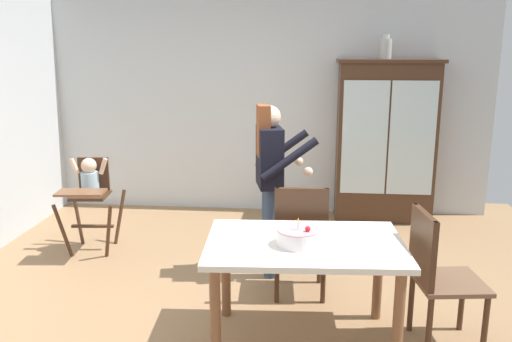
# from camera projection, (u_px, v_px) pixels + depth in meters

# --- Properties ---
(ground_plane) EXTENTS (6.24, 6.24, 0.00)m
(ground_plane) POSITION_uv_depth(u_px,v_px,m) (242.00, 308.00, 4.19)
(ground_plane) COLOR #93704C
(wall_back) EXTENTS (5.32, 0.06, 2.70)m
(wall_back) POSITION_uv_depth(u_px,v_px,m) (267.00, 102.00, 6.43)
(wall_back) COLOR silver
(wall_back) RESTS_ON ground_plane
(china_cabinet) EXTENTS (1.16, 0.48, 1.87)m
(china_cabinet) POSITION_uv_depth(u_px,v_px,m) (385.00, 141.00, 6.14)
(china_cabinet) COLOR #422819
(china_cabinet) RESTS_ON ground_plane
(ceramic_vase) EXTENTS (0.13, 0.13, 0.27)m
(ceramic_vase) POSITION_uv_depth(u_px,v_px,m) (386.00, 48.00, 5.90)
(ceramic_vase) COLOR #B2B7B2
(ceramic_vase) RESTS_ON china_cabinet
(high_chair_with_toddler) EXTENTS (0.62, 0.72, 0.95)m
(high_chair_with_toddler) POSITION_uv_depth(u_px,v_px,m) (90.00, 187.00, 5.24)
(high_chair_with_toddler) COLOR #422819
(high_chair_with_toddler) RESTS_ON ground_plane
(adult_person) EXTENTS (0.58, 0.56, 1.53)m
(adult_person) POSITION_uv_depth(u_px,v_px,m) (270.00, 169.00, 4.62)
(adult_person) COLOR #33425B
(adult_person) RESTS_ON ground_plane
(dining_table) EXTENTS (1.37, 0.94, 0.74)m
(dining_table) POSITION_uv_depth(u_px,v_px,m) (305.00, 256.00, 3.59)
(dining_table) COLOR silver
(dining_table) RESTS_ON ground_plane
(birthday_cake) EXTENTS (0.28, 0.28, 0.19)m
(birthday_cake) POSITION_uv_depth(u_px,v_px,m) (298.00, 237.00, 3.50)
(birthday_cake) COLOR white
(birthday_cake) RESTS_ON dining_table
(dining_chair_far_side) EXTENTS (0.46, 0.46, 0.96)m
(dining_chair_far_side) POSITION_uv_depth(u_px,v_px,m) (300.00, 234.00, 4.25)
(dining_chair_far_side) COLOR #422819
(dining_chair_far_side) RESTS_ON ground_plane
(dining_chair_right_end) EXTENTS (0.49, 0.49, 0.96)m
(dining_chair_right_end) POSITION_uv_depth(u_px,v_px,m) (435.00, 270.00, 3.57)
(dining_chair_right_end) COLOR #422819
(dining_chair_right_end) RESTS_ON ground_plane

